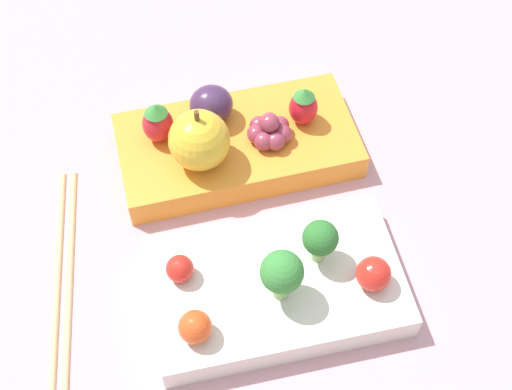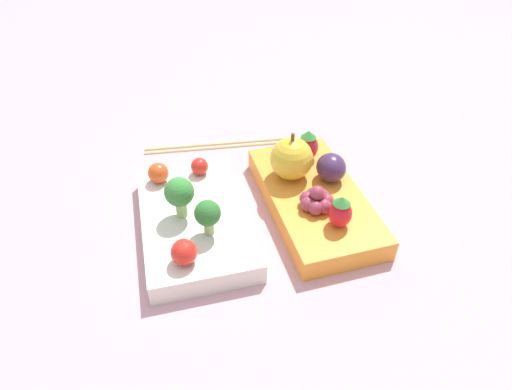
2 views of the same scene
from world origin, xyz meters
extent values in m
plane|color=#C6939E|center=(0.00, 0.00, 0.00)|extent=(4.00, 4.00, 0.00)
cube|color=silver|center=(0.00, 0.08, 0.01)|extent=(0.20, 0.12, 0.03)
cube|color=orange|center=(0.00, -0.07, 0.01)|extent=(0.22, 0.11, 0.03)
cylinder|color=#93B770|center=(-0.04, 0.07, 0.04)|extent=(0.01, 0.01, 0.02)
sphere|color=#2D702D|center=(-0.04, 0.07, 0.06)|extent=(0.03, 0.03, 0.03)
cylinder|color=#93B770|center=(0.00, 0.09, 0.04)|extent=(0.01, 0.01, 0.02)
sphere|color=#388438|center=(0.00, 0.09, 0.06)|extent=(0.03, 0.03, 0.03)
sphere|color=red|center=(-0.07, 0.10, 0.04)|extent=(0.03, 0.03, 0.03)
sphere|color=red|center=(0.07, 0.06, 0.04)|extent=(0.02, 0.02, 0.02)
sphere|color=#DB4C1E|center=(0.07, 0.11, 0.04)|extent=(0.03, 0.03, 0.03)
sphere|color=gold|center=(0.04, -0.05, 0.05)|extent=(0.05, 0.05, 0.05)
cylinder|color=brown|center=(0.04, -0.05, 0.09)|extent=(0.00, 0.00, 0.01)
ellipsoid|color=red|center=(-0.06, -0.08, 0.04)|extent=(0.03, 0.03, 0.03)
cone|color=#388438|center=(-0.06, -0.08, 0.06)|extent=(0.02, 0.02, 0.01)
ellipsoid|color=red|center=(0.07, -0.09, 0.05)|extent=(0.03, 0.03, 0.04)
cone|color=#388438|center=(0.07, -0.09, 0.07)|extent=(0.02, 0.02, 0.01)
ellipsoid|color=#42284C|center=(0.02, -0.10, 0.05)|extent=(0.04, 0.04, 0.04)
sphere|color=#93384C|center=(-0.02, -0.06, 0.04)|extent=(0.02, 0.02, 0.02)
sphere|color=#93384C|center=(-0.02, -0.05, 0.04)|extent=(0.02, 0.02, 0.02)
sphere|color=#93384C|center=(-0.03, -0.05, 0.04)|extent=(0.02, 0.02, 0.02)
sphere|color=#93384C|center=(-0.04, -0.06, 0.04)|extent=(0.02, 0.02, 0.02)
sphere|color=#93384C|center=(-0.04, -0.07, 0.04)|extent=(0.02, 0.02, 0.02)
sphere|color=#93384C|center=(-0.03, -0.07, 0.04)|extent=(0.02, 0.02, 0.02)
sphere|color=#93384C|center=(-0.02, -0.07, 0.04)|extent=(0.02, 0.02, 0.02)
sphere|color=#93384C|center=(-0.03, -0.06, 0.05)|extent=(0.02, 0.02, 0.02)
cylinder|color=tan|center=(0.17, 0.02, 0.00)|extent=(0.03, 0.21, 0.01)
cylinder|color=tan|center=(0.16, 0.02, 0.00)|extent=(0.03, 0.21, 0.01)
camera|label=1|loc=(0.08, 0.34, 0.53)|focal=50.00mm
camera|label=2|loc=(-0.40, 0.11, 0.38)|focal=32.00mm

